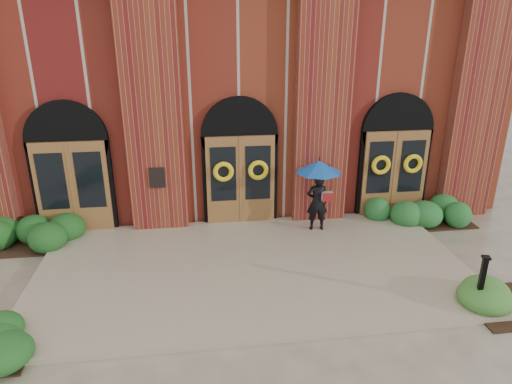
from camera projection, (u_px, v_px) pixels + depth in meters
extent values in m
plane|color=tan|center=(253.00, 274.00, 10.69)|extent=(90.00, 90.00, 0.00)
cube|color=tan|center=(252.00, 268.00, 10.80)|extent=(10.00, 5.30, 0.15)
cube|color=maroon|center=(224.00, 77.00, 17.69)|extent=(16.00, 12.00, 7.00)
cube|color=black|center=(157.00, 178.00, 12.11)|extent=(0.40, 0.05, 0.55)
cube|color=maroon|center=(152.00, 106.00, 11.69)|extent=(1.50, 0.45, 7.00)
cube|color=maroon|center=(323.00, 102.00, 12.26)|extent=(1.50, 0.45, 7.00)
cube|color=maroon|center=(478.00, 99.00, 12.82)|extent=(1.50, 0.45, 7.00)
cube|color=olive|center=(73.00, 187.00, 12.14)|extent=(1.90, 0.10, 2.50)
cylinder|color=black|center=(67.00, 140.00, 11.82)|extent=(2.10, 0.22, 2.10)
cube|color=olive|center=(241.00, 180.00, 12.70)|extent=(1.90, 0.10, 2.50)
cylinder|color=black|center=(240.00, 135.00, 12.39)|extent=(2.10, 0.22, 2.10)
cube|color=olive|center=(394.00, 173.00, 13.27)|extent=(1.90, 0.10, 2.50)
cylinder|color=black|center=(397.00, 130.00, 12.96)|extent=(2.10, 0.22, 2.10)
torus|color=yellow|center=(223.00, 172.00, 12.42)|extent=(0.57, 0.13, 0.57)
torus|color=yellow|center=(258.00, 170.00, 12.55)|extent=(0.57, 0.13, 0.57)
torus|color=yellow|center=(381.00, 165.00, 12.99)|extent=(0.57, 0.13, 0.57)
torus|color=yellow|center=(413.00, 164.00, 13.11)|extent=(0.57, 0.13, 0.57)
imported|color=black|center=(317.00, 202.00, 12.37)|extent=(0.61, 0.42, 1.59)
cone|color=#144EA0|center=(319.00, 167.00, 12.01)|extent=(1.31, 1.31, 0.32)
cylinder|color=black|center=(320.00, 182.00, 12.12)|extent=(0.02, 0.02, 0.54)
cube|color=#B6B9BB|center=(327.00, 196.00, 12.20)|extent=(0.31, 0.17, 0.23)
cube|color=maroon|center=(328.00, 197.00, 12.12)|extent=(0.30, 0.04, 0.23)
cube|color=black|center=(481.00, 283.00, 9.05)|extent=(0.12, 0.12, 1.08)
cube|color=black|center=(486.00, 258.00, 8.85)|extent=(0.18, 0.18, 0.04)
ellipsoid|color=#194617|center=(46.00, 232.00, 11.94)|extent=(2.80, 1.12, 0.72)
ellipsoid|color=#1E5623|center=(421.00, 212.00, 13.26)|extent=(2.74, 1.10, 0.70)
ellipsoid|color=#366624|center=(511.00, 295.00, 9.38)|extent=(1.58, 1.36, 0.56)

